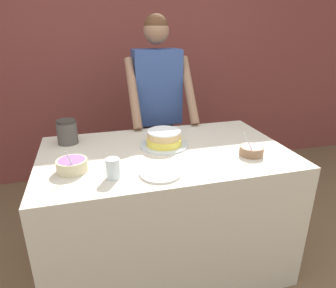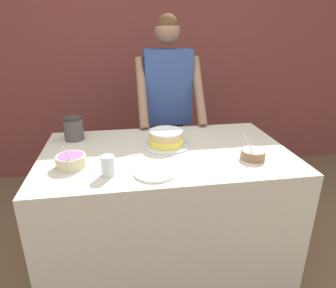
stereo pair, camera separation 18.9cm
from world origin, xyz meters
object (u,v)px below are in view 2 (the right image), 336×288
(drinking_glass, at_px, (108,166))
(stoneware_jar, at_px, (74,129))
(person_baker, at_px, (168,98))
(ceramic_plate, at_px, (155,173))
(frosting_bowl_pink, at_px, (253,154))
(frosting_bowl_purple, at_px, (71,160))
(cake, at_px, (166,139))

(drinking_glass, bearing_deg, stoneware_jar, 112.80)
(person_baker, relative_size, ceramic_plate, 7.59)
(drinking_glass, xyz_separation_m, ceramic_plate, (0.25, -0.03, -0.05))
(frosting_bowl_pink, bearing_deg, frosting_bowl_purple, 176.70)
(person_baker, distance_m, cake, 0.71)
(drinking_glass, bearing_deg, frosting_bowl_purple, 146.50)
(person_baker, bearing_deg, frosting_bowl_purple, -127.81)
(frosting_bowl_pink, bearing_deg, person_baker, 110.77)
(frosting_bowl_purple, distance_m, frosting_bowl_pink, 1.09)
(frosting_bowl_purple, bearing_deg, stoneware_jar, 94.75)
(person_baker, bearing_deg, cake, -99.93)
(frosting_bowl_purple, bearing_deg, frosting_bowl_pink, -3.30)
(stoneware_jar, bearing_deg, drinking_glass, -67.20)
(person_baker, relative_size, drinking_glass, 15.59)
(frosting_bowl_purple, bearing_deg, person_baker, 52.19)
(cake, xyz_separation_m, stoneware_jar, (-0.63, 0.22, 0.03))
(frosting_bowl_purple, bearing_deg, drinking_glass, -33.50)
(stoneware_jar, bearing_deg, frosting_bowl_pink, -24.85)
(ceramic_plate, bearing_deg, stoneware_jar, 128.79)
(person_baker, bearing_deg, drinking_glass, -115.21)
(drinking_glass, bearing_deg, person_baker, 64.79)
(person_baker, distance_m, frosting_bowl_purple, 1.17)
(ceramic_plate, bearing_deg, frosting_bowl_pink, 9.88)
(frosting_bowl_pink, bearing_deg, cake, 149.03)
(cake, relative_size, drinking_glass, 2.93)
(ceramic_plate, height_order, stoneware_jar, stoneware_jar)
(cake, bearing_deg, frosting_bowl_purple, -158.56)
(cake, height_order, frosting_bowl_purple, frosting_bowl_purple)
(ceramic_plate, bearing_deg, cake, 72.62)
(person_baker, bearing_deg, stoneware_jar, -148.44)
(ceramic_plate, xyz_separation_m, stoneware_jar, (-0.50, 0.63, 0.08))
(person_baker, xyz_separation_m, frosting_bowl_pink, (0.37, -0.98, -0.14))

